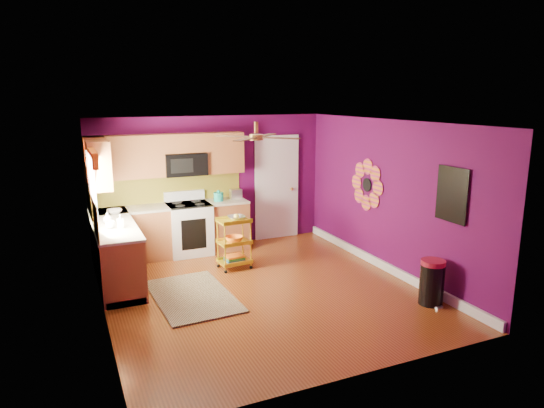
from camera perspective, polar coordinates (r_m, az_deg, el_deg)
name	(u,v)px	position (r m, az deg, el deg)	size (l,w,h in m)	color
ground	(262,290)	(7.41, -1.15, -10.10)	(5.00, 5.00, 0.00)	#682F10
room_envelope	(264,184)	(6.96, -1.01, 2.43)	(4.54, 5.04, 2.52)	#4F0944
lower_cabinets	(149,241)	(8.58, -14.28, -4.22)	(2.81, 2.31, 0.94)	brown
electric_range	(189,228)	(9.06, -9.72, -2.80)	(0.76, 0.66, 1.13)	white
upper_cabinetry	(147,159)	(8.66, -14.49, 5.17)	(2.80, 2.30, 1.26)	brown
left_window	(92,176)	(7.46, -20.42, 3.14)	(0.08, 1.35, 1.08)	white
panel_door	(277,189)	(9.81, 0.55, 1.83)	(0.95, 0.11, 2.15)	white
right_wall_art	(402,189)	(7.83, 15.03, 1.74)	(0.04, 2.74, 1.04)	black
ceiling_fan	(256,136)	(7.05, -1.87, 7.95)	(1.01, 1.01, 0.26)	#BF8C3F
shag_rug	(192,296)	(7.29, -9.35, -10.60)	(1.06, 1.73, 0.02)	black
rolling_cart	(235,241)	(8.18, -4.42, -4.32)	(0.55, 0.42, 0.94)	gold
trash_can	(432,282)	(7.20, 18.29, -8.73)	(0.37, 0.39, 0.64)	black
teal_kettle	(219,197)	(9.09, -6.31, 0.88)	(0.18, 0.18, 0.21)	#16AA98
toaster	(236,194)	(9.28, -4.29, 1.19)	(0.22, 0.15, 0.18)	beige
soap_bottle_a	(120,221)	(7.56, -17.42, -1.93)	(0.09, 0.09, 0.20)	#EA3F72
soap_bottle_b	(108,218)	(7.87, -18.78, -1.55)	(0.14, 0.14, 0.17)	white
counter_dish	(115,211)	(8.53, -18.04, -0.83)	(0.25, 0.25, 0.06)	white
counter_cup	(110,225)	(7.57, -18.49, -2.34)	(0.14, 0.14, 0.11)	white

